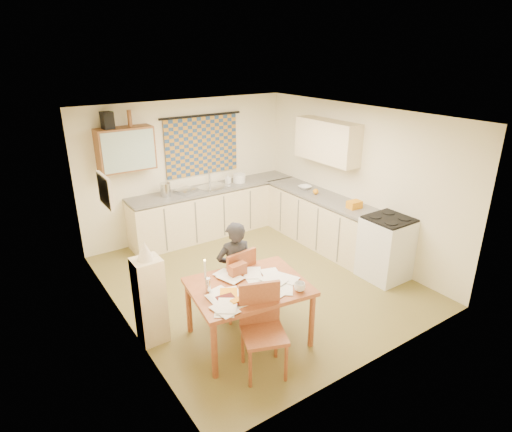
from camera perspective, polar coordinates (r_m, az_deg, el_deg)
floor at (r=6.65m, az=0.04°, el=-8.60°), size 4.00×4.50×0.02m
ceiling at (r=5.81m, az=0.05°, el=13.42°), size 4.00×4.50×0.02m
wall_back at (r=8.00m, az=-9.13°, el=6.21°), size 4.00×0.02×2.50m
wall_front at (r=4.58m, az=16.21°, el=-6.41°), size 4.00×0.02×2.50m
wall_left at (r=5.34m, az=-18.14°, el=-2.55°), size 0.02×4.50×2.50m
wall_right at (r=7.38m, az=13.12°, el=4.60°), size 0.02×4.50×2.50m
window_blind at (r=8.00m, az=-7.21°, el=9.26°), size 1.45×0.03×1.05m
curtain_rod at (r=7.88m, az=-7.33°, el=13.14°), size 1.60×0.04×0.04m
wall_cabinet at (r=7.31m, az=-17.00°, el=8.53°), size 0.90×0.34×0.70m
wall_cabinet_glass at (r=7.15m, az=-16.57°, el=8.30°), size 0.84×0.02×0.64m
upper_cabinet_right at (r=7.48m, az=9.46°, el=9.85°), size 0.34×1.30×0.70m
framed_print at (r=5.56m, az=-19.49°, el=3.21°), size 0.04×0.50×0.40m
print_canvas at (r=5.56m, az=-19.24°, el=3.26°), size 0.01×0.42×0.32m
counter_back at (r=8.15m, az=-5.33°, el=0.78°), size 3.30×0.62×0.92m
counter_right at (r=7.57m, az=9.86°, el=-1.15°), size 0.62×2.95×0.92m
stove at (r=6.81m, az=16.96°, el=-4.10°), size 0.64×0.64×0.99m
sink at (r=8.00m, az=-5.68°, el=3.59°), size 0.64×0.56×0.10m
tap at (r=8.10m, az=-6.23°, el=5.15°), size 0.04×0.04×0.28m
dish_rack at (r=7.74m, az=-9.36°, el=3.33°), size 0.44×0.41×0.06m
kettle at (r=7.57m, az=-12.00°, el=3.45°), size 0.23×0.23×0.24m
mixing_bowl at (r=8.23m, az=-2.26°, el=5.08°), size 0.31×0.31×0.16m
soap_bottle at (r=8.16m, az=-3.76°, el=4.97°), size 0.12×0.12×0.18m
bowl at (r=7.89m, az=6.54°, el=3.83°), size 0.23×0.23×0.06m
orange_bag at (r=7.05m, az=12.98°, el=1.50°), size 0.23×0.17×0.12m
fruit_orange at (r=7.60m, az=7.96°, el=3.25°), size 0.10×0.10×0.10m
speaker at (r=7.16m, az=-19.23°, el=11.95°), size 0.17×0.21×0.26m
bottle_green at (r=7.18m, az=-18.64°, el=12.04°), size 0.08×0.08×0.26m
bottle_brown at (r=7.26m, az=-16.51°, el=12.37°), size 0.08×0.08×0.26m
dining_table at (r=5.26m, az=-0.98°, el=-12.65°), size 1.47×1.20×0.75m
chair_far at (r=5.75m, az=-3.00°, el=-10.26°), size 0.49×0.49×0.98m
chair_near at (r=4.85m, az=0.99°, el=-17.05°), size 0.58×0.58×1.00m
person at (r=5.55m, az=-2.85°, el=-7.22°), size 0.60×0.49×1.33m
shelf_stand at (r=5.30m, az=-13.94°, el=-10.89°), size 0.32×0.30×1.09m
lampshade at (r=4.98m, az=-14.61°, el=-4.49°), size 0.20×0.20×0.22m
letter_rack at (r=5.20m, az=-2.45°, el=-7.21°), size 0.23×0.12×0.16m
mug at (r=4.94m, az=5.84°, el=-9.38°), size 0.14×0.14×0.10m
magazine at (r=4.72m, az=-4.85°, el=-11.54°), size 0.25×0.30×0.02m
book at (r=4.87m, az=-4.85°, el=-10.45°), size 0.43×0.44×0.02m
orange_box at (r=4.73m, az=-2.66°, el=-11.30°), size 0.13×0.09×0.04m
eyeglasses at (r=4.88m, az=1.71°, el=-10.30°), size 0.14×0.10×0.02m
candle_holder at (r=4.90m, az=-6.42°, el=-9.19°), size 0.06×0.06×0.18m
candle at (r=4.82m, az=-6.82°, el=-7.01°), size 0.03×0.03×0.22m
candle_flame at (r=4.73m, az=-6.86°, el=-5.90°), size 0.02×0.02×0.02m
papers at (r=4.96m, az=-1.01°, el=-9.65°), size 1.25×0.97×0.03m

